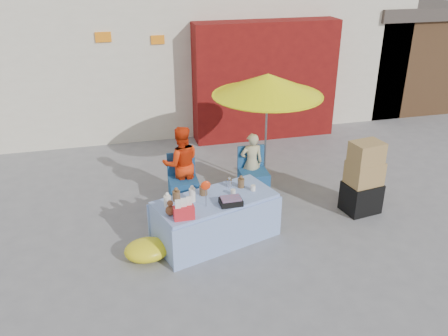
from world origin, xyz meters
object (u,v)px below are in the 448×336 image
object	(u,v)px
vendor_beige	(251,163)
market_table	(215,218)
umbrella	(268,85)
chair_left	(184,189)
chair_right	(253,181)
vendor_orange	(181,164)
box_stack	(363,180)

from	to	relation	value
vendor_beige	market_table	bearing A→B (deg)	55.72
vendor_beige	umbrella	bearing A→B (deg)	-152.00
vendor_beige	umbrella	xyz separation A→B (m)	(0.30, 0.15, 1.34)
market_table	umbrella	world-z (taller)	umbrella
chair_left	chair_right	bearing A→B (deg)	1.43
chair_right	vendor_orange	size ratio (longest dim) A/B	0.63
vendor_orange	umbrella	bearing A→B (deg)	-173.04
vendor_orange	box_stack	world-z (taller)	vendor_orange
chair_right	box_stack	xyz separation A→B (m)	(1.55, -1.01, 0.32)
market_table	chair_right	xyz separation A→B (m)	(0.98, 1.23, -0.10)
umbrella	chair_right	bearing A→B (deg)	-136.51
chair_right	umbrella	size ratio (longest dim) A/B	0.41
market_table	box_stack	distance (m)	2.55
chair_right	umbrella	xyz separation A→B (m)	(0.30, 0.28, 1.64)
market_table	vendor_beige	distance (m)	1.70
vendor_orange	umbrella	distance (m)	1.98
box_stack	market_table	bearing A→B (deg)	-174.89
vendor_orange	vendor_beige	bearing A→B (deg)	-178.57
market_table	umbrella	xyz separation A→B (m)	(1.28, 1.52, 1.53)
box_stack	chair_right	bearing A→B (deg)	146.96
chair_left	umbrella	size ratio (longest dim) A/B	0.41
market_table	vendor_orange	distance (m)	1.43
chair_left	vendor_beige	world-z (taller)	vendor_beige
chair_left	chair_right	distance (m)	1.25
market_table	chair_left	xyz separation A→B (m)	(-0.27, 1.23, -0.10)
vendor_beige	chair_right	bearing A→B (deg)	91.60
vendor_beige	box_stack	xyz separation A→B (m)	(1.55, -1.14, 0.02)
box_stack	vendor_orange	bearing A→B (deg)	157.81
vendor_orange	vendor_beige	world-z (taller)	vendor_orange
vendor_orange	box_stack	bearing A→B (deg)	159.25
vendor_orange	umbrella	size ratio (longest dim) A/B	0.64
market_table	umbrella	size ratio (longest dim) A/B	0.95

